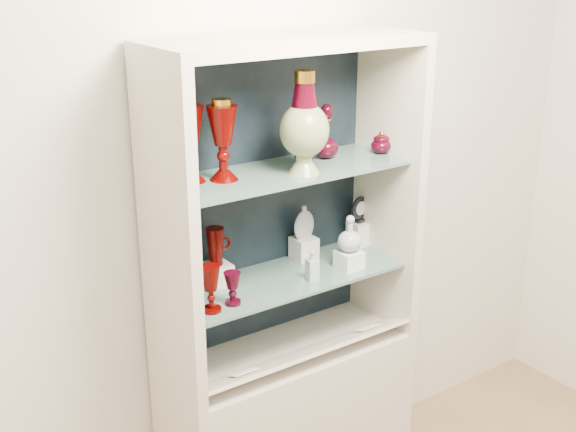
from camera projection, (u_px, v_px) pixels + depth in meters
wall_back at (255, 176)px, 2.77m from camera, size 3.50×0.02×2.80m
cabinet_base at (288, 429)px, 2.94m from camera, size 1.00×0.40×0.75m
cabinet_back_panel at (260, 196)px, 2.77m from camera, size 0.98×0.02×1.15m
cabinet_side_left at (168, 237)px, 2.36m from camera, size 0.04×0.40×1.15m
cabinet_side_right at (387, 187)px, 2.88m from camera, size 0.04×0.40×1.15m
cabinet_top_cap at (288, 42)px, 2.42m from camera, size 1.00×0.40×0.04m
shelf_lower at (285, 278)px, 2.73m from camera, size 0.92×0.34×0.01m
shelf_upper at (285, 172)px, 2.59m from camera, size 0.92×0.34×0.01m
label_ledge at (305, 354)px, 2.72m from camera, size 0.92×0.17×0.09m
label_card_0 at (367, 328)px, 2.88m from camera, size 0.10×0.06×0.03m
label_card_1 at (244, 372)px, 2.57m from camera, size 0.10×0.06×0.03m
pedestal_lamp_left at (189, 141)px, 2.41m from camera, size 0.12×0.12×0.28m
pedestal_lamp_right at (223, 140)px, 2.43m from camera, size 0.14×0.14×0.28m
enamel_urn at (304, 123)px, 2.49m from camera, size 0.20×0.20×0.36m
ruby_decanter_a at (305, 135)px, 2.64m from camera, size 0.11×0.11×0.21m
ruby_decanter_b at (326, 130)px, 2.70m from camera, size 0.12×0.12×0.22m
lidded_bowl at (381, 142)px, 2.79m from camera, size 0.10×0.10×0.09m
cobalt_goblet at (171, 276)px, 2.51m from camera, size 0.08×0.08×0.19m
ruby_goblet_tall at (211, 289)px, 2.44m from camera, size 0.09×0.09×0.17m
ruby_goblet_small at (233, 288)px, 2.50m from camera, size 0.06×0.06×0.12m
riser_ruby_pitcher at (216, 274)px, 2.65m from camera, size 0.10×0.10×0.08m
ruby_pitcher at (215, 246)px, 2.62m from camera, size 0.12×0.09×0.14m
clear_square_bottle at (312, 265)px, 2.68m from camera, size 0.05×0.05×0.12m
riser_flat_flask at (304, 248)px, 2.88m from camera, size 0.09×0.09×0.09m
flat_flask at (304, 221)px, 2.84m from camera, size 0.10×0.05×0.14m
riser_clear_round_decanter at (349, 260)px, 2.80m from camera, size 0.09×0.09×0.07m
clear_round_decanter at (350, 234)px, 2.76m from camera, size 0.10×0.10×0.14m
riser_cameo_medallion at (359, 233)px, 3.02m from camera, size 0.08×0.08×0.10m
cameo_medallion at (360, 209)px, 2.98m from camera, size 0.10×0.05×0.11m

